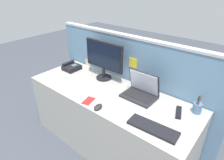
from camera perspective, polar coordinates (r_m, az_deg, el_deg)
ground_plane at (r=2.43m, az=-0.79°, el=-18.13°), size 10.00×10.00×0.00m
desk at (r=2.19m, az=-0.85°, el=-11.62°), size 1.83×0.67×0.72m
cubicle_divider at (r=2.29m, az=5.21°, el=-2.00°), size 2.09×0.08×1.22m
desktop_monitor at (r=2.15m, az=-2.41°, el=6.59°), size 0.50×0.18×0.43m
laptop at (r=1.90m, az=8.57°, el=-2.93°), size 0.32×0.23×0.26m
desk_phone at (r=2.50m, az=-11.86°, el=3.75°), size 0.18×0.19×0.09m
keyboard_main at (r=1.57m, az=11.91°, el=-13.62°), size 0.40×0.16×0.02m
computer_mouse_right_hand at (r=1.74m, az=-4.12°, el=-7.91°), size 0.08×0.11×0.03m
pen_cup at (r=1.83m, az=23.78°, el=-7.51°), size 0.08×0.08×0.18m
cell_phone_red_case at (r=1.85m, az=-6.93°, el=-6.08°), size 0.10×0.14×0.01m
cell_phone_white_slab at (r=2.00m, az=-10.08°, el=-3.48°), size 0.10×0.14×0.01m
cell_phone_silver_slab at (r=2.30m, az=-14.75°, el=0.35°), size 0.08×0.16×0.01m
tv_remote at (r=1.78m, az=19.01°, el=-9.00°), size 0.10×0.17×0.02m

